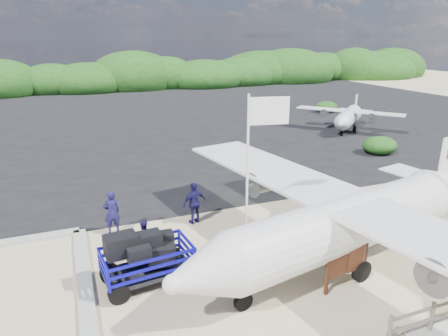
# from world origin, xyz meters

# --- Properties ---
(ground) EXTENTS (160.00, 160.00, 0.00)m
(ground) POSITION_xyz_m (0.00, 0.00, 0.00)
(ground) COLOR beige
(asphalt_apron) EXTENTS (90.00, 50.00, 0.04)m
(asphalt_apron) POSITION_xyz_m (0.00, 30.00, 0.00)
(asphalt_apron) COLOR #B2B2B2
(asphalt_apron) RESTS_ON ground
(vegetation_band) EXTENTS (124.00, 8.00, 4.40)m
(vegetation_band) POSITION_xyz_m (0.00, 55.00, 0.00)
(vegetation_band) COLOR #B2B2B2
(vegetation_band) RESTS_ON ground
(baggage_cart) EXTENTS (3.38, 2.16, 1.60)m
(baggage_cart) POSITION_xyz_m (-2.45, 0.29, 0.00)
(baggage_cart) COLOR #0E0BAC
(baggage_cart) RESTS_ON ground
(flagpole) EXTENTS (1.36, 0.77, 6.39)m
(flagpole) POSITION_xyz_m (0.69, -0.76, 0.00)
(flagpole) COLOR white
(flagpole) RESTS_ON ground
(signboard) EXTENTS (1.87, 0.40, 1.53)m
(signboard) POSITION_xyz_m (3.61, -2.34, 0.00)
(signboard) COLOR #4C2815
(signboard) RESTS_ON ground
(crew_a) EXTENTS (0.77, 0.57, 1.93)m
(crew_a) POSITION_xyz_m (-3.14, 4.45, 0.96)
(crew_a) COLOR #161246
(crew_a) RESTS_ON ground
(crew_b) EXTENTS (0.82, 0.70, 1.49)m
(crew_b) POSITION_xyz_m (-2.26, 2.05, 0.75)
(crew_b) COLOR #161246
(crew_b) RESTS_ON ground
(crew_c) EXTENTS (1.21, 0.73, 1.93)m
(crew_c) POSITION_xyz_m (0.40, 4.13, 0.96)
(crew_c) COLOR #161246
(crew_c) RESTS_ON ground
(aircraft_large) EXTENTS (20.53, 20.53, 5.27)m
(aircraft_large) POSITION_xyz_m (9.31, 21.54, 0.00)
(aircraft_large) COLOR #B2B2B2
(aircraft_large) RESTS_ON ground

